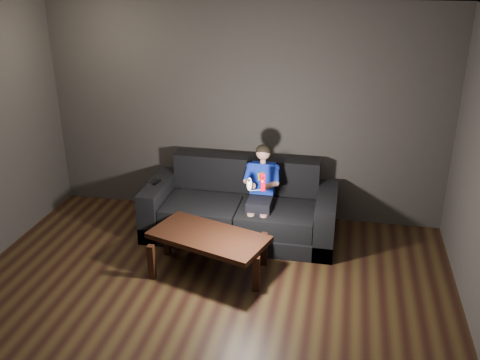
# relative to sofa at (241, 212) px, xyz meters

# --- Properties ---
(floor) EXTENTS (5.00, 5.00, 0.00)m
(floor) POSITION_rel_sofa_xyz_m (-0.09, -1.88, -0.28)
(floor) COLOR black
(floor) RESTS_ON ground
(back_wall) EXTENTS (5.00, 0.04, 2.70)m
(back_wall) POSITION_rel_sofa_xyz_m (-0.09, 0.62, 1.07)
(back_wall) COLOR #3A3532
(back_wall) RESTS_ON ground
(ceiling) EXTENTS (5.00, 5.00, 0.02)m
(ceiling) POSITION_rel_sofa_xyz_m (-0.09, -1.88, 2.42)
(ceiling) COLOR beige
(ceiling) RESTS_ON back_wall
(sofa) EXTENTS (2.26, 0.97, 0.87)m
(sofa) POSITION_rel_sofa_xyz_m (0.00, 0.00, 0.00)
(sofa) COLOR black
(sofa) RESTS_ON floor
(child) EXTENTS (0.41, 0.51, 1.01)m
(child) POSITION_rel_sofa_xyz_m (0.26, -0.07, 0.42)
(child) COLOR black
(child) RESTS_ON sofa
(wii_remote_red) EXTENTS (0.06, 0.08, 0.20)m
(wii_remote_red) POSITION_rel_sofa_xyz_m (0.33, -0.46, 0.62)
(wii_remote_red) COLOR red
(wii_remote_red) RESTS_ON child
(nunchuk_white) EXTENTS (0.08, 0.10, 0.15)m
(nunchuk_white) POSITION_rel_sofa_xyz_m (0.19, -0.46, 0.58)
(nunchuk_white) COLOR white
(nunchuk_white) RESTS_ON child
(wii_remote_black) EXTENTS (0.06, 0.14, 0.03)m
(wii_remote_black) POSITION_rel_sofa_xyz_m (-1.01, -0.08, 0.34)
(wii_remote_black) COLOR black
(wii_remote_black) RESTS_ON sofa
(coffee_table) EXTENTS (1.35, 0.95, 0.44)m
(coffee_table) POSITION_rel_sofa_xyz_m (-0.16, -0.90, 0.10)
(coffee_table) COLOR black
(coffee_table) RESTS_ON floor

